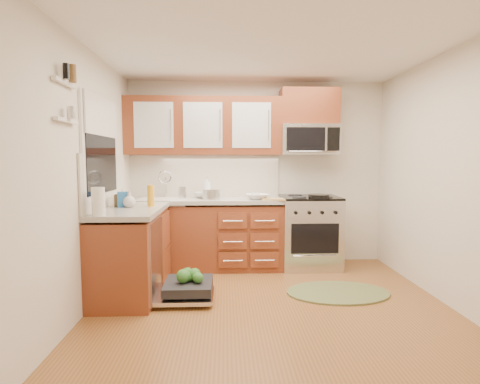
{
  "coord_description": "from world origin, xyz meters",
  "views": [
    {
      "loc": [
        -0.44,
        -3.46,
        1.44
      ],
      "look_at": [
        -0.27,
        0.85,
        1.06
      ],
      "focal_mm": 28.0,
      "sensor_mm": 36.0,
      "label": 1
    }
  ],
  "objects_px": {
    "range": "(309,232)",
    "bowl_b": "(203,195)",
    "dishwasher": "(185,290)",
    "cup": "(255,196)",
    "skillet": "(319,196)",
    "sink": "(163,208)",
    "bowl_a": "(257,197)",
    "cutting_board": "(274,199)",
    "rug": "(338,292)",
    "paper_towel_roll": "(98,201)",
    "stock_pot": "(212,194)",
    "upper_cabinets": "(204,126)",
    "microwave": "(309,140)"
  },
  "relations": [
    {
      "from": "stock_pot",
      "to": "paper_towel_roll",
      "type": "distance_m",
      "value": 1.66
    },
    {
      "from": "cutting_board",
      "to": "bowl_b",
      "type": "distance_m",
      "value": 0.97
    },
    {
      "from": "cutting_board",
      "to": "stock_pot",
      "type": "bearing_deg",
      "value": 173.08
    },
    {
      "from": "bowl_b",
      "to": "cup",
      "type": "height_order",
      "value": "cup"
    },
    {
      "from": "dishwasher",
      "to": "bowl_b",
      "type": "bearing_deg",
      "value": 84.44
    },
    {
      "from": "upper_cabinets",
      "to": "sink",
      "type": "xyz_separation_m",
      "value": [
        -0.52,
        -0.16,
        -1.07
      ]
    },
    {
      "from": "cup",
      "to": "skillet",
      "type": "bearing_deg",
      "value": -8.63
    },
    {
      "from": "stock_pot",
      "to": "cutting_board",
      "type": "relative_size",
      "value": 0.75
    },
    {
      "from": "bowl_a",
      "to": "rug",
      "type": "bearing_deg",
      "value": -48.65
    },
    {
      "from": "skillet",
      "to": "upper_cabinets",
      "type": "bearing_deg",
      "value": 164.89
    },
    {
      "from": "bowl_a",
      "to": "stock_pot",
      "type": "bearing_deg",
      "value": -179.89
    },
    {
      "from": "stock_pot",
      "to": "bowl_a",
      "type": "distance_m",
      "value": 0.59
    },
    {
      "from": "range",
      "to": "sink",
      "type": "distance_m",
      "value": 1.96
    },
    {
      "from": "sink",
      "to": "stock_pot",
      "type": "xyz_separation_m",
      "value": [
        0.63,
        -0.1,
        0.19
      ]
    },
    {
      "from": "stock_pot",
      "to": "cutting_board",
      "type": "distance_m",
      "value": 0.8
    },
    {
      "from": "range",
      "to": "bowl_b",
      "type": "bearing_deg",
      "value": 175.95
    },
    {
      "from": "sink",
      "to": "cutting_board",
      "type": "distance_m",
      "value": 1.45
    },
    {
      "from": "microwave",
      "to": "bowl_a",
      "type": "relative_size",
      "value": 2.67
    },
    {
      "from": "upper_cabinets",
      "to": "microwave",
      "type": "bearing_deg",
      "value": -1.02
    },
    {
      "from": "stock_pot",
      "to": "cutting_board",
      "type": "xyz_separation_m",
      "value": [
        0.8,
        -0.1,
        -0.06
      ]
    },
    {
      "from": "dishwasher",
      "to": "bowl_a",
      "type": "relative_size",
      "value": 2.46
    },
    {
      "from": "skillet",
      "to": "paper_towel_roll",
      "type": "relative_size",
      "value": 1.0
    },
    {
      "from": "cutting_board",
      "to": "rug",
      "type": "bearing_deg",
      "value": -53.94
    },
    {
      "from": "microwave",
      "to": "stock_pot",
      "type": "xyz_separation_m",
      "value": [
        -1.3,
        -0.23,
        -0.71
      ]
    },
    {
      "from": "cutting_board",
      "to": "bowl_b",
      "type": "relative_size",
      "value": 1.22
    },
    {
      "from": "sink",
      "to": "dishwasher",
      "type": "bearing_deg",
      "value": -70.8
    },
    {
      "from": "microwave",
      "to": "dishwasher",
      "type": "relative_size",
      "value": 1.09
    },
    {
      "from": "cutting_board",
      "to": "cup",
      "type": "relative_size",
      "value": 2.68
    },
    {
      "from": "microwave",
      "to": "sink",
      "type": "relative_size",
      "value": 1.23
    },
    {
      "from": "cutting_board",
      "to": "sink",
      "type": "bearing_deg",
      "value": 172.04
    },
    {
      "from": "cutting_board",
      "to": "paper_towel_roll",
      "type": "distance_m",
      "value": 2.17
    },
    {
      "from": "dishwasher",
      "to": "cup",
      "type": "xyz_separation_m",
      "value": [
        0.8,
        1.0,
        0.87
      ]
    },
    {
      "from": "skillet",
      "to": "cutting_board",
      "type": "relative_size",
      "value": 0.88
    },
    {
      "from": "sink",
      "to": "bowl_b",
      "type": "bearing_deg",
      "value": 12.23
    },
    {
      "from": "paper_towel_roll",
      "to": "microwave",
      "type": "bearing_deg",
      "value": 34.55
    },
    {
      "from": "cutting_board",
      "to": "bowl_b",
      "type": "xyz_separation_m",
      "value": [
        -0.92,
        0.31,
        0.03
      ]
    },
    {
      "from": "rug",
      "to": "skillet",
      "type": "distance_m",
      "value": 1.23
    },
    {
      "from": "sink",
      "to": "rug",
      "type": "xyz_separation_m",
      "value": [
        2.02,
        -1.01,
        -0.79
      ]
    },
    {
      "from": "upper_cabinets",
      "to": "cup",
      "type": "xyz_separation_m",
      "value": [
        0.67,
        -0.27,
        -0.91
      ]
    },
    {
      "from": "range",
      "to": "upper_cabinets",
      "type": "bearing_deg",
      "value": 174.11
    },
    {
      "from": "sink",
      "to": "bowl_a",
      "type": "xyz_separation_m",
      "value": [
        1.22,
        -0.1,
        0.16
      ]
    },
    {
      "from": "stock_pot",
      "to": "rug",
      "type": "bearing_deg",
      "value": -33.21
    },
    {
      "from": "rug",
      "to": "bowl_b",
      "type": "height_order",
      "value": "bowl_b"
    },
    {
      "from": "stock_pot",
      "to": "bowl_a",
      "type": "bearing_deg",
      "value": 0.11
    },
    {
      "from": "sink",
      "to": "paper_towel_roll",
      "type": "bearing_deg",
      "value": -103.66
    },
    {
      "from": "upper_cabinets",
      "to": "rug",
      "type": "distance_m",
      "value": 2.66
    },
    {
      "from": "skillet",
      "to": "bowl_b",
      "type": "height_order",
      "value": "bowl_b"
    },
    {
      "from": "upper_cabinets",
      "to": "paper_towel_roll",
      "type": "xyz_separation_m",
      "value": [
        -0.88,
        -1.59,
        -0.82
      ]
    },
    {
      "from": "cutting_board",
      "to": "bowl_a",
      "type": "bearing_deg",
      "value": 154.98
    },
    {
      "from": "rug",
      "to": "cutting_board",
      "type": "height_order",
      "value": "cutting_board"
    }
  ]
}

